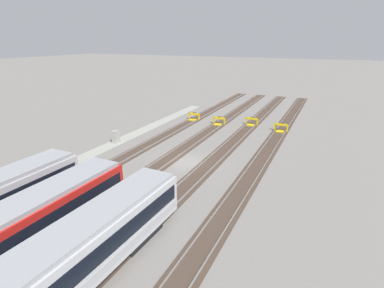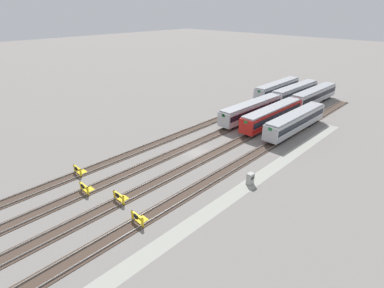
{
  "view_description": "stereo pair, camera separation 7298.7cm",
  "coord_description": "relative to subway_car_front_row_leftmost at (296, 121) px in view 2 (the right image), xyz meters",
  "views": [
    {
      "loc": [
        27.31,
        13.4,
        12.78
      ],
      "look_at": [
        -1.0,
        0.0,
        1.8
      ],
      "focal_mm": 28.0,
      "sensor_mm": 36.0,
      "label": 1
    },
    {
      "loc": [
        -31.38,
        -29.15,
        21.33
      ],
      "look_at": [
        -1.0,
        0.0,
        1.8
      ],
      "focal_mm": 28.0,
      "sensor_mm": 36.0,
      "label": 2
    }
  ],
  "objects": [
    {
      "name": "rail_track_far_inner",
      "position": [
        -18.98,
        14.35,
        -2.0
      ],
      "size": [
        90.0,
        2.24,
        0.21
      ],
      "color": "#47382D",
      "rests_on": "ground"
    },
    {
      "name": "subway_car_front_row_left_inner",
      "position": [
        19.16,
        9.56,
        0.0
      ],
      "size": [
        18.06,
        3.25,
        3.7
      ],
      "color": "#B7BABF",
      "rests_on": "ground"
    },
    {
      "name": "bumper_stop_middle_track",
      "position": [
        -36.69,
        9.57,
        -1.53
      ],
      "size": [
        1.36,
        2.0,
        1.22
      ],
      "color": "gold",
      "rests_on": "ground"
    },
    {
      "name": "ground_plane",
      "position": [
        -18.98,
        7.19,
        -2.04
      ],
      "size": [
        400.0,
        400.0,
        0.0
      ],
      "primitive_type": "plane",
      "color": "gray"
    },
    {
      "name": "service_walkway",
      "position": [
        -18.98,
        -4.26,
        -2.04
      ],
      "size": [
        54.0,
        2.0,
        0.01
      ],
      "primitive_type": "cube",
      "color": "#9E9E93",
      "rests_on": "ground"
    },
    {
      "name": "rail_track_near_inner",
      "position": [
        -18.98,
        4.81,
        -2.0
      ],
      "size": [
        90.0,
        2.24,
        0.21
      ],
      "color": "#47382D",
      "rests_on": "ground"
    },
    {
      "name": "rail_track_nearest",
      "position": [
        -18.98,
        0.04,
        -2.0
      ],
      "size": [
        90.0,
        2.24,
        0.21
      ],
      "color": "#47382D",
      "rests_on": "ground"
    },
    {
      "name": "rail_track_middle",
      "position": [
        -18.98,
        9.58,
        -2.0
      ],
      "size": [
        90.0,
        2.24,
        0.21
      ],
      "color": "#47382D",
      "rests_on": "ground"
    },
    {
      "name": "subway_car_front_row_rightmost",
      "position": [
        0.0,
        9.53,
        0.0
      ],
      "size": [
        18.07,
        3.28,
        3.7
      ],
      "color": "#B7BABF",
      "rests_on": "ground"
    },
    {
      "name": "electrical_cabinet",
      "position": [
        -20.94,
        -4.27,
        -1.24
      ],
      "size": [
        0.9,
        0.73,
        1.6
      ],
      "color": "#9E9E99",
      "rests_on": "ground"
    },
    {
      "name": "bumper_stop_near_inner_track",
      "position": [
        -34.81,
        4.81,
        -1.53
      ],
      "size": [
        1.36,
        2.0,
        1.22
      ],
      "color": "gold",
      "rests_on": "ground"
    },
    {
      "name": "subway_car_front_row_right_inner",
      "position": [
        0.0,
        4.79,
        0.0
      ],
      "size": [
        18.02,
        2.97,
        3.7
      ],
      "color": "red",
      "rests_on": "ground"
    },
    {
      "name": "bumper_stop_far_inner_track",
      "position": [
        -35.13,
        14.34,
        -1.53
      ],
      "size": [
        1.35,
        2.0,
        1.22
      ],
      "color": "gold",
      "rests_on": "ground"
    },
    {
      "name": "subway_car_front_row_centre",
      "position": [
        19.16,
        4.83,
        0.0
      ],
      "size": [
        18.05,
        3.17,
        3.7
      ],
      "color": "#B7BABF",
      "rests_on": "ground"
    },
    {
      "name": "subway_car_front_row_leftmost",
      "position": [
        0.0,
        0.0,
        0.0
      ],
      "size": [
        18.03,
        3.03,
        3.7
      ],
      "color": "#B7BABF",
      "rests_on": "ground"
    },
    {
      "name": "subway_car_back_row_leftmost",
      "position": [
        19.12,
        14.41,
        0.0
      ],
      "size": [
        18.03,
        3.01,
        3.7
      ],
      "color": "#B7BABF",
      "rests_on": "ground"
    },
    {
      "name": "bumper_stop_nearest_track",
      "position": [
        -35.65,
        0.03,
        -1.53
      ],
      "size": [
        1.35,
        2.0,
        1.22
      ],
      "color": "gold",
      "rests_on": "ground"
    }
  ]
}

